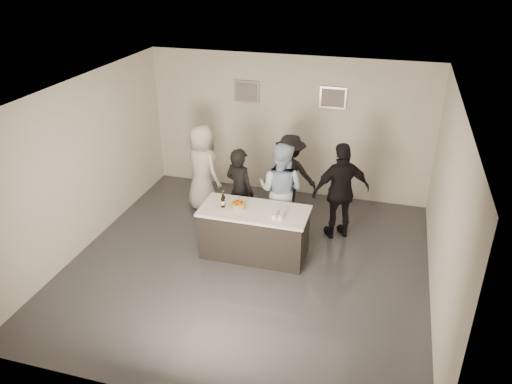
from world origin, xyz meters
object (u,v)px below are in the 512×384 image
(cake, at_px, (238,206))
(person_guest_right, at_px, (341,191))
(beer_bottle_a, at_px, (223,198))
(beer_bottle_b, at_px, (223,200))
(person_guest_back, at_px, (290,174))
(person_main_blue, at_px, (281,190))
(person_main_black, at_px, (240,191))
(person_guest_left, at_px, (202,168))
(bar_counter, at_px, (254,232))

(cake, bearing_deg, person_guest_right, 33.18)
(beer_bottle_a, relative_size, person_guest_right, 0.14)
(beer_bottle_b, height_order, person_guest_back, person_guest_back)
(cake, bearing_deg, beer_bottle_b, -168.85)
(person_main_blue, bearing_deg, beer_bottle_b, 57.69)
(beer_bottle_a, bearing_deg, person_guest_right, 28.61)
(person_guest_right, bearing_deg, cake, 4.32)
(beer_bottle_a, height_order, person_guest_back, person_guest_back)
(beer_bottle_a, distance_m, person_guest_back, 1.95)
(beer_bottle_b, relative_size, person_main_black, 0.15)
(cake, xyz_separation_m, person_guest_right, (1.62, 1.06, -0.01))
(cake, xyz_separation_m, person_main_blue, (0.55, 0.86, -0.03))
(person_main_blue, height_order, person_guest_back, person_main_blue)
(beer_bottle_a, distance_m, person_guest_left, 1.68)
(person_guest_left, bearing_deg, bar_counter, 168.27)
(cake, height_order, person_main_black, person_main_black)
(person_main_black, relative_size, person_guest_back, 1.03)
(person_guest_back, bearing_deg, beer_bottle_b, 66.68)
(beer_bottle_b, relative_size, person_guest_back, 0.16)
(cake, distance_m, person_main_black, 0.75)
(person_guest_left, bearing_deg, person_guest_back, -135.99)
(cake, xyz_separation_m, person_guest_back, (0.52, 1.80, -0.12))
(cake, distance_m, beer_bottle_a, 0.29)
(bar_counter, distance_m, beer_bottle_a, 0.81)
(bar_counter, relative_size, person_guest_right, 1.00)
(person_guest_left, bearing_deg, person_main_blue, -166.04)
(person_guest_right, bearing_deg, person_main_blue, -18.06)
(person_main_blue, bearing_deg, person_main_black, 19.65)
(beer_bottle_b, bearing_deg, person_main_blue, 48.40)
(cake, relative_size, beer_bottle_a, 0.93)
(person_guest_right, bearing_deg, beer_bottle_a, -0.26)
(beer_bottle_a, distance_m, person_main_black, 0.72)
(cake, height_order, beer_bottle_b, beer_bottle_b)
(beer_bottle_b, distance_m, person_guest_back, 2.01)
(person_guest_left, bearing_deg, beer_bottle_a, 155.49)
(bar_counter, xyz_separation_m, person_guest_left, (-1.50, 1.41, 0.45))
(person_guest_left, relative_size, person_guest_back, 1.09)
(cake, height_order, beer_bottle_a, beer_bottle_a)
(bar_counter, height_order, beer_bottle_a, beer_bottle_a)
(cake, distance_m, person_guest_right, 1.94)
(beer_bottle_b, distance_m, person_guest_right, 2.19)
(person_guest_back, bearing_deg, person_main_blue, 91.31)
(person_main_black, bearing_deg, person_guest_left, -11.93)
(beer_bottle_b, bearing_deg, person_guest_left, 123.08)
(person_guest_right, xyz_separation_m, person_guest_back, (-1.11, 0.73, -0.11))
(beer_bottle_a, height_order, beer_bottle_b, same)
(cake, relative_size, person_guest_left, 0.13)
(person_main_black, xyz_separation_m, person_main_blue, (0.75, 0.14, 0.06))
(person_guest_left, bearing_deg, person_guest_right, -155.55)
(beer_bottle_a, relative_size, person_main_blue, 0.14)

